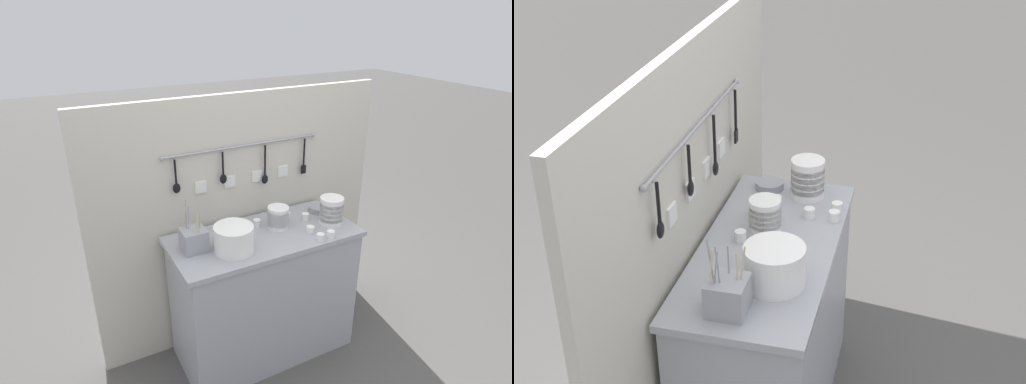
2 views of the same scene
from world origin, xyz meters
The scene contains 14 objects.
ground_plane centered at (0.00, 0.00, 0.00)m, with size 20.00×20.00×0.00m, color #514F4C.
counter centered at (0.00, 0.00, 0.43)m, with size 1.12×0.51×0.85m.
back_wall centered at (0.00, 0.29, 0.82)m, with size 1.92×0.08×1.63m.
bowl_stack_tall_left centered at (0.43, -0.07, 0.94)m, with size 0.14×0.14×0.17m.
bowl_stack_short_front centered at (0.12, 0.04, 0.92)m, with size 0.13×0.13×0.13m.
plate_stack centered at (-0.23, -0.08, 0.92)m, with size 0.22×0.22×0.15m.
steel_mixing_bowl centered at (0.46, 0.11, 0.87)m, with size 0.12×0.12×0.03m.
cutlery_caddy centered at (-0.42, 0.03, 0.91)m, with size 0.13×0.13×0.28m.
cup_beside_plates centered at (0.32, -0.21, 0.87)m, with size 0.04×0.04×0.04m.
cup_by_caddy centered at (0.01, 0.11, 0.87)m, with size 0.04×0.04×0.04m.
cup_edge_far centered at (0.25, -0.11, 0.87)m, with size 0.04×0.04×0.04m.
cup_centre centered at (0.25, -0.21, 0.87)m, with size 0.04×0.04×0.04m.
cup_back_left centered at (0.32, 0.04, 0.87)m, with size 0.04×0.04×0.04m.
cup_front_right centered at (0.22, 0.11, 0.87)m, with size 0.04×0.04×0.04m.
Camera 1 is at (-1.06, -1.92, 2.08)m, focal length 30.00 mm.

